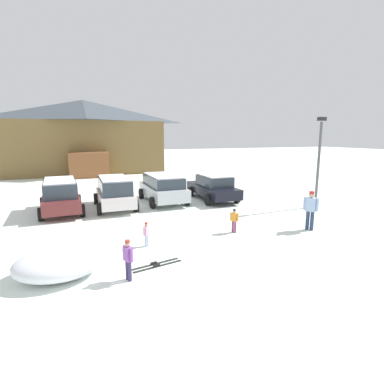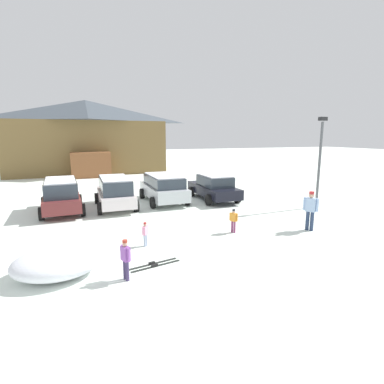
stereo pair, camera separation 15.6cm
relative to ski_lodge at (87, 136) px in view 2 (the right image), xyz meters
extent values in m
plane|color=white|center=(3.75, -30.60, -3.91)|extent=(160.00, 160.00, 0.00)
cube|color=brown|center=(0.00, 0.08, -1.19)|extent=(15.54, 8.49, 5.44)
pyramid|color=#414A52|center=(0.00, 0.08, 2.67)|extent=(16.14, 9.10, 2.28)
cube|color=brown|center=(0.02, -5.04, -2.71)|extent=(3.61, 1.82, 2.40)
cube|color=maroon|center=(-2.08, -18.60, -3.27)|extent=(1.92, 4.28, 0.64)
cube|color=#2D3842|center=(-2.08, -18.68, -2.59)|extent=(1.66, 3.26, 0.72)
cube|color=white|center=(-2.08, -18.68, -2.20)|extent=(1.55, 3.10, 0.06)
cylinder|color=black|center=(-3.07, -17.34, -3.59)|extent=(0.25, 0.65, 0.64)
cylinder|color=black|center=(-1.21, -17.25, -3.59)|extent=(0.25, 0.65, 0.64)
cylinder|color=black|center=(-2.95, -19.94, -3.59)|extent=(0.25, 0.65, 0.64)
cylinder|color=black|center=(-1.09, -19.86, -3.59)|extent=(0.25, 0.65, 0.64)
cube|color=silver|center=(0.65, -18.54, -3.29)|extent=(1.75, 4.34, 0.59)
cube|color=#2D3842|center=(0.65, -18.63, -2.63)|extent=(1.54, 3.30, 0.74)
cube|color=white|center=(0.65, -18.63, -2.23)|extent=(1.43, 3.13, 0.06)
cylinder|color=black|center=(-0.27, -17.19, -3.59)|extent=(0.23, 0.64, 0.64)
cylinder|color=black|center=(1.59, -17.21, -3.59)|extent=(0.23, 0.64, 0.64)
cylinder|color=black|center=(-0.29, -19.87, -3.59)|extent=(0.23, 0.64, 0.64)
cylinder|color=black|center=(1.56, -19.89, -3.59)|extent=(0.23, 0.64, 0.64)
cube|color=silver|center=(3.55, -18.05, -3.25)|extent=(1.92, 4.57, 0.68)
cube|color=#2D3842|center=(3.55, -18.14, -2.61)|extent=(1.68, 3.47, 0.59)
cube|color=white|center=(3.55, -18.14, -2.28)|extent=(1.57, 3.30, 0.06)
cylinder|color=black|center=(2.53, -16.64, -3.59)|extent=(0.22, 0.64, 0.64)
cylinder|color=black|center=(4.56, -16.63, -3.59)|extent=(0.22, 0.64, 0.64)
cylinder|color=black|center=(2.55, -19.47, -3.59)|extent=(0.22, 0.64, 0.64)
cylinder|color=black|center=(4.58, -19.45, -3.59)|extent=(0.22, 0.64, 0.64)
cube|color=black|center=(6.64, -18.56, -3.29)|extent=(1.75, 4.49, 0.59)
cube|color=#2D3842|center=(6.64, -18.78, -2.69)|extent=(1.54, 2.34, 0.61)
cube|color=white|center=(6.64, -18.78, -2.36)|extent=(1.43, 2.22, 0.06)
cylinder|color=black|center=(5.69, -17.17, -3.59)|extent=(0.22, 0.64, 0.64)
cylinder|color=black|center=(7.57, -17.16, -3.59)|extent=(0.22, 0.64, 0.64)
cylinder|color=black|center=(5.70, -19.95, -3.59)|extent=(0.22, 0.64, 0.64)
cylinder|color=black|center=(7.58, -19.94, -3.59)|extent=(0.22, 0.64, 0.64)
cylinder|color=navy|center=(7.76, -25.60, -3.50)|extent=(0.15, 0.15, 0.82)
cylinder|color=navy|center=(7.86, -25.74, -3.50)|extent=(0.15, 0.15, 0.82)
cube|color=#9BB7DE|center=(7.81, -25.67, -2.80)|extent=(0.43, 0.47, 0.58)
cylinder|color=#9BB7DE|center=(7.67, -25.46, -2.78)|extent=(0.11, 0.11, 0.55)
cylinder|color=#9BB7DE|center=(7.96, -25.88, -2.78)|extent=(0.11, 0.11, 0.55)
sphere|color=tan|center=(7.81, -25.67, -2.40)|extent=(0.21, 0.21, 0.21)
cylinder|color=#B7292C|center=(7.81, -25.67, -2.29)|extent=(0.20, 0.20, 0.10)
cylinder|color=#7D365E|center=(4.68, -24.84, -3.66)|extent=(0.09, 0.09, 0.49)
cylinder|color=#7D365E|center=(4.62, -24.75, -3.66)|extent=(0.09, 0.09, 0.49)
cube|color=orange|center=(4.65, -24.80, -3.25)|extent=(0.26, 0.27, 0.34)
cylinder|color=orange|center=(4.74, -24.92, -3.24)|extent=(0.07, 0.07, 0.33)
cylinder|color=orange|center=(4.56, -24.67, -3.24)|extent=(0.07, 0.07, 0.33)
sphere|color=tan|center=(4.65, -24.80, -3.02)|extent=(0.12, 0.12, 0.12)
cylinder|color=black|center=(4.65, -24.80, -2.95)|extent=(0.12, 0.12, 0.06)
cylinder|color=#3D315A|center=(-0.15, -27.33, -3.62)|extent=(0.10, 0.10, 0.57)
cylinder|color=#3D315A|center=(-0.10, -27.45, -3.62)|extent=(0.10, 0.10, 0.57)
cube|color=#9051AD|center=(-0.13, -27.39, -3.13)|extent=(0.25, 0.32, 0.40)
cylinder|color=#9051AD|center=(-0.19, -27.22, -3.12)|extent=(0.08, 0.08, 0.38)
cylinder|color=#9051AD|center=(-0.07, -27.56, -3.12)|extent=(0.08, 0.08, 0.38)
sphere|color=tan|center=(-0.13, -27.39, -2.86)|extent=(0.15, 0.15, 0.15)
cylinder|color=#AE3A2B|center=(-0.13, -27.39, -2.78)|extent=(0.14, 0.14, 0.07)
cylinder|color=#A0AFC7|center=(0.89, -25.06, -3.69)|extent=(0.08, 0.08, 0.44)
cylinder|color=#A0AFC7|center=(0.96, -24.99, -3.69)|extent=(0.08, 0.08, 0.44)
cube|color=#ED9CBE|center=(0.93, -25.03, -3.31)|extent=(0.24, 0.24, 0.31)
cylinder|color=#ED9CBE|center=(0.83, -25.12, -3.31)|extent=(0.06, 0.06, 0.29)
cylinder|color=#ED9CBE|center=(1.03, -24.93, -3.31)|extent=(0.06, 0.06, 0.29)
sphere|color=tan|center=(0.93, -25.03, -3.10)|extent=(0.11, 0.11, 0.11)
cylinder|color=#B12C29|center=(0.93, -25.03, -3.04)|extent=(0.11, 0.11, 0.05)
cube|color=#232824|center=(0.82, -26.64, -3.90)|extent=(1.60, 0.42, 0.02)
cube|color=black|center=(0.77, -26.65, -3.86)|extent=(0.21, 0.12, 0.06)
cube|color=#232824|center=(0.86, -26.84, -3.90)|extent=(1.60, 0.42, 0.02)
cube|color=black|center=(0.81, -26.85, -3.86)|extent=(0.21, 0.12, 0.06)
cylinder|color=#515459|center=(11.16, -22.51, -1.57)|extent=(0.14, 0.14, 4.68)
cube|color=#232326|center=(11.16, -22.51, 0.92)|extent=(0.44, 0.24, 0.20)
ellipsoid|color=white|center=(-1.92, -26.44, -3.51)|extent=(2.42, 1.94, 0.79)
camera|label=1|loc=(-1.33, -35.20, 0.04)|focal=28.00mm
camera|label=2|loc=(-1.19, -35.26, 0.04)|focal=28.00mm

